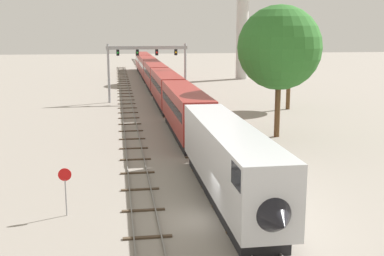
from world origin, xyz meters
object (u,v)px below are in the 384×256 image
(trackside_tree_left, at_px, (280,48))
(passenger_train, at_px, (160,81))
(stop_sign, at_px, (65,185))
(signal_gantry, at_px, (147,60))
(trackside_tree_mid, at_px, (290,50))

(trackside_tree_left, bearing_deg, passenger_train, 106.01)
(stop_sign, relative_size, trackside_tree_left, 0.22)
(signal_gantry, bearing_deg, trackside_tree_left, -67.06)
(stop_sign, distance_m, trackside_tree_left, 27.99)
(passenger_train, relative_size, stop_sign, 41.21)
(passenger_train, xyz_separation_m, trackside_tree_left, (9.15, -31.87, 6.37))
(signal_gantry, bearing_deg, passenger_train, 65.53)
(stop_sign, xyz_separation_m, trackside_tree_left, (19.15, 19.15, 7.11))
(trackside_tree_left, relative_size, trackside_tree_mid, 1.17)
(passenger_train, height_order, trackside_tree_left, trackside_tree_left)
(stop_sign, height_order, trackside_tree_mid, trackside_tree_mid)
(signal_gantry, bearing_deg, stop_sign, -99.55)
(signal_gantry, height_order, trackside_tree_mid, trackside_tree_mid)
(trackside_tree_left, bearing_deg, stop_sign, -135.00)
(passenger_train, height_order, signal_gantry, signal_gantry)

